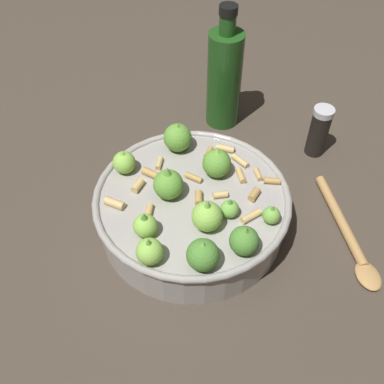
# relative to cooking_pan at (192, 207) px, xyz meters

# --- Properties ---
(ground_plane) EXTENTS (2.40, 2.40, 0.00)m
(ground_plane) POSITION_rel_cooking_pan_xyz_m (0.00, -0.00, -0.05)
(ground_plane) COLOR #42382D
(cooking_pan) EXTENTS (0.31, 0.31, 0.13)m
(cooking_pan) POSITION_rel_cooking_pan_xyz_m (0.00, 0.00, 0.00)
(cooking_pan) COLOR #9E9993
(cooking_pan) RESTS_ON ground
(pepper_shaker) EXTENTS (0.04, 0.04, 0.10)m
(pepper_shaker) POSITION_rel_cooking_pan_xyz_m (-0.07, -0.29, 0.01)
(pepper_shaker) COLOR black
(pepper_shaker) RESTS_ON ground
(olive_oil_bottle) EXTENTS (0.07, 0.07, 0.24)m
(olive_oil_bottle) POSITION_rel_cooking_pan_xyz_m (0.12, -0.25, 0.06)
(olive_oil_bottle) COLOR #1E4C19
(olive_oil_bottle) RESTS_ON ground
(wooden_spoon) EXTENTS (0.19, 0.17, 0.02)m
(wooden_spoon) POSITION_rel_cooking_pan_xyz_m (-0.22, -0.13, -0.04)
(wooden_spoon) COLOR #B2844C
(wooden_spoon) RESTS_ON ground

